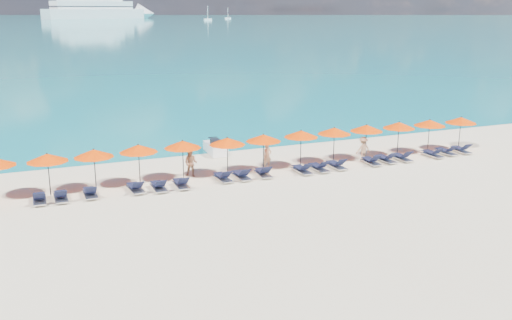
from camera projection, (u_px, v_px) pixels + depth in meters
name	position (u px, v px, depth m)	size (l,w,h in m)	color
ground	(278.00, 196.00, 29.27)	(1400.00, 1400.00, 0.00)	beige
sea	(24.00, 18.00, 618.44)	(1600.00, 1300.00, 0.01)	#1FA9B2
cruise_ship	(104.00, 9.00, 594.07)	(126.94, 72.84, 36.22)	white
sailboat_near	(208.00, 19.00, 495.25)	(6.74, 2.25, 12.36)	white
sailboat_far	(228.00, 18.00, 583.49)	(6.13, 2.04, 11.23)	white
jetski	(215.00, 148.00, 37.89)	(1.18, 2.77, 0.97)	white
beachgoer_a	(267.00, 156.00, 34.38)	(0.55, 0.36, 1.50)	tan
beachgoer_b	(191.00, 163.00, 32.57)	(0.78, 0.45, 1.60)	tan
beachgoer_c	(363.00, 149.00, 35.87)	(1.02, 0.47, 1.57)	tan
umbrella_2	(47.00, 158.00, 28.90)	(2.10, 2.10, 2.28)	black
umbrella_3	(94.00, 153.00, 29.77)	(2.10, 2.10, 2.28)	black
umbrella_4	(138.00, 149.00, 30.80)	(2.10, 2.10, 2.28)	black
umbrella_5	(183.00, 144.00, 31.75)	(2.10, 2.10, 2.28)	black
umbrella_6	(227.00, 141.00, 32.50)	(2.10, 2.10, 2.28)	black
umbrella_7	(263.00, 138.00, 33.34)	(2.10, 2.10, 2.28)	black
umbrella_8	(301.00, 134.00, 34.44)	(2.10, 2.10, 2.28)	black
umbrella_9	(334.00, 131.00, 35.29)	(2.10, 2.10, 2.28)	black
umbrella_10	(367.00, 128.00, 36.12)	(2.10, 2.10, 2.28)	black
umbrella_11	(399.00, 125.00, 37.00)	(2.10, 2.10, 2.28)	black
umbrella_12	(430.00, 123.00, 37.79)	(2.10, 2.10, 2.28)	black
umbrella_13	(461.00, 120.00, 38.72)	(2.10, 2.10, 2.28)	black
lounger_3	(39.00, 198.00, 28.22)	(0.65, 1.71, 0.66)	silver
lounger_4	(61.00, 196.00, 28.54)	(0.63, 1.70, 0.66)	silver
lounger_5	(90.00, 193.00, 29.12)	(0.63, 1.70, 0.66)	silver
lounger_6	(136.00, 188.00, 29.92)	(0.74, 1.74, 0.66)	silver
lounger_7	(159.00, 186.00, 30.18)	(0.63, 1.70, 0.66)	silver
lounger_8	(181.00, 183.00, 30.65)	(0.66, 1.71, 0.66)	silver
lounger_9	(223.00, 177.00, 31.82)	(0.71, 1.73, 0.66)	silver
lounger_10	(242.00, 175.00, 32.19)	(0.64, 1.71, 0.66)	silver
lounger_11	(263.00, 172.00, 32.71)	(0.78, 1.75, 0.66)	silver
lounger_12	(302.00, 169.00, 33.35)	(0.67, 1.72, 0.66)	silver
lounger_13	(319.00, 167.00, 33.79)	(0.67, 1.72, 0.66)	silver
lounger_14	(336.00, 165.00, 34.32)	(0.62, 1.70, 0.66)	silver
lounger_15	(371.00, 161.00, 35.20)	(0.75, 1.74, 0.66)	silver
lounger_16	(386.00, 159.00, 35.73)	(0.66, 1.71, 0.66)	silver
lounger_17	(402.00, 157.00, 36.13)	(0.64, 1.71, 0.66)	silver
lounger_18	(433.00, 154.00, 37.00)	(0.64, 1.71, 0.66)	silver
lounger_19	(446.00, 151.00, 37.60)	(0.65, 1.71, 0.66)	silver
lounger_20	(461.00, 149.00, 38.10)	(0.75, 1.74, 0.66)	silver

